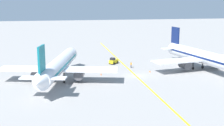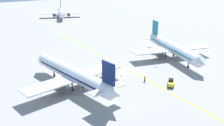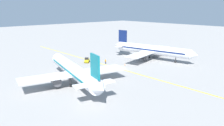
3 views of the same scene
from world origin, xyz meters
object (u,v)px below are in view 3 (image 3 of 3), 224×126
(airplane_adjacent_stand, at_px, (74,71))
(baggage_tug_white, at_px, (87,60))
(airplane_at_gate, at_px, (151,50))
(traffic_cone_mid_apron, at_px, (125,65))
(ground_crew_worker, at_px, (106,61))
(traffic_cone_near_nose, at_px, (97,72))

(airplane_adjacent_stand, height_order, baggage_tug_white, airplane_adjacent_stand)
(airplane_at_gate, distance_m, airplane_adjacent_stand, 38.71)
(baggage_tug_white, height_order, traffic_cone_mid_apron, baggage_tug_white)
(ground_crew_worker, bearing_deg, airplane_at_gate, 160.50)
(airplane_adjacent_stand, relative_size, baggage_tug_white, 11.01)
(airplane_at_gate, relative_size, traffic_cone_mid_apron, 64.31)
(airplane_at_gate, relative_size, traffic_cone_near_nose, 64.31)
(airplane_at_gate, distance_m, traffic_cone_near_nose, 27.94)
(airplane_at_gate, height_order, traffic_cone_near_nose, airplane_at_gate)
(baggage_tug_white, relative_size, ground_crew_worker, 1.90)
(baggage_tug_white, bearing_deg, ground_crew_worker, 123.46)
(baggage_tug_white, height_order, ground_crew_worker, baggage_tug_white)
(baggage_tug_white, bearing_deg, airplane_adjacent_stand, 46.05)
(ground_crew_worker, relative_size, traffic_cone_near_nose, 3.05)
(airplane_adjacent_stand, relative_size, ground_crew_worker, 20.94)
(baggage_tug_white, bearing_deg, traffic_cone_mid_apron, 121.83)
(airplane_adjacent_stand, bearing_deg, airplane_at_gate, -173.27)
(airplane_at_gate, distance_m, ground_crew_worker, 19.46)
(airplane_at_gate, xyz_separation_m, traffic_cone_mid_apron, (14.51, -0.17, -3.43))
(airplane_at_gate, xyz_separation_m, traffic_cone_near_nose, (27.73, 0.43, -3.43))
(baggage_tug_white, relative_size, traffic_cone_mid_apron, 5.81)
(airplane_adjacent_stand, height_order, traffic_cone_mid_apron, airplane_adjacent_stand)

